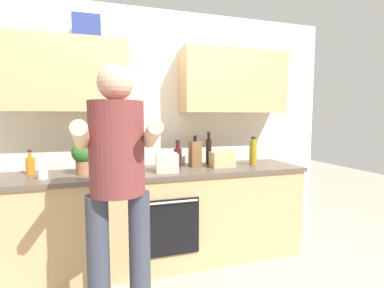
% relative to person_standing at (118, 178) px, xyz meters
% --- Properties ---
extents(ground_plane, '(12.00, 12.00, 0.00)m').
position_rel_person_standing_xyz_m(ground_plane, '(0.43, 0.82, -1.02)').
color(ground_plane, '#B2A893').
extents(back_wall_unit, '(4.00, 0.38, 2.50)m').
position_rel_person_standing_xyz_m(back_wall_unit, '(0.44, 1.10, 0.47)').
color(back_wall_unit, silver).
rests_on(back_wall_unit, ground).
extents(counter, '(2.84, 0.67, 0.90)m').
position_rel_person_standing_xyz_m(counter, '(0.43, 0.82, -0.57)').
color(counter, tan).
rests_on(counter, ground).
extents(person_standing, '(0.49, 0.45, 1.72)m').
position_rel_person_standing_xyz_m(person_standing, '(0.00, 0.00, 0.00)').
color(person_standing, '#383D4C').
rests_on(person_standing, ground).
extents(bottle_juice, '(0.07, 0.07, 0.21)m').
position_rel_person_standing_xyz_m(bottle_juice, '(-0.69, 0.96, -0.04)').
color(bottle_juice, orange).
rests_on(bottle_juice, counter).
extents(bottle_oil, '(0.08, 0.08, 0.30)m').
position_rel_person_standing_xyz_m(bottle_oil, '(1.43, 0.83, 0.01)').
color(bottle_oil, olive).
rests_on(bottle_oil, counter).
extents(bottle_soy, '(0.06, 0.06, 0.35)m').
position_rel_person_standing_xyz_m(bottle_soy, '(1.00, 1.02, 0.03)').
color(bottle_soy, black).
rests_on(bottle_soy, counter).
extents(bottle_wine, '(0.08, 0.08, 0.27)m').
position_rel_person_standing_xyz_m(bottle_wine, '(0.64, 0.96, -0.02)').
color(bottle_wine, '#471419').
rests_on(bottle_wine, counter).
extents(bottle_vinegar, '(0.06, 0.06, 0.31)m').
position_rel_person_standing_xyz_m(bottle_vinegar, '(0.13, 0.71, 0.02)').
color(bottle_vinegar, brown).
rests_on(bottle_vinegar, counter).
extents(cup_tea, '(0.07, 0.07, 0.11)m').
position_rel_person_standing_xyz_m(cup_tea, '(0.05, 0.94, -0.07)').
color(cup_tea, '#33598C').
rests_on(cup_tea, counter).
extents(cup_coffee, '(0.08, 0.08, 0.09)m').
position_rel_person_standing_xyz_m(cup_coffee, '(-0.56, 0.73, -0.08)').
color(cup_coffee, white).
rests_on(cup_coffee, counter).
extents(knife_block, '(0.10, 0.14, 0.31)m').
position_rel_person_standing_xyz_m(knife_block, '(0.82, 0.93, 0.01)').
color(knife_block, brown).
rests_on(knife_block, counter).
extents(potted_herb, '(0.19, 0.19, 0.29)m').
position_rel_person_standing_xyz_m(potted_herb, '(-0.25, 0.84, 0.04)').
color(potted_herb, '#9E6647').
rests_on(potted_herb, counter).
extents(grocery_bag_rice, '(0.22, 0.24, 0.17)m').
position_rel_person_standing_xyz_m(grocery_bag_rice, '(0.48, 0.73, -0.04)').
color(grocery_bag_rice, beige).
rests_on(grocery_bag_rice, counter).
extents(grocery_bag_bread, '(0.23, 0.18, 0.15)m').
position_rel_person_standing_xyz_m(grocery_bag_bread, '(1.07, 0.81, -0.05)').
color(grocery_bag_bread, tan).
rests_on(grocery_bag_bread, counter).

